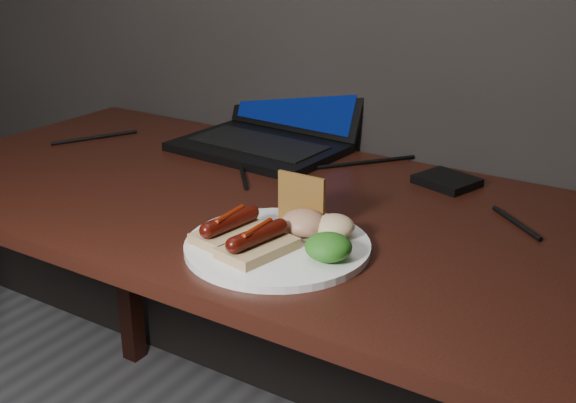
# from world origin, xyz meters

# --- Properties ---
(desk) EXTENTS (1.40, 0.70, 0.75)m
(desk) POSITION_xyz_m (0.00, 1.38, 0.66)
(desk) COLOR #37150D
(desk) RESTS_ON ground
(laptop) EXTENTS (0.37, 0.35, 0.25)m
(laptop) POSITION_xyz_m (-0.13, 1.67, 0.80)
(laptop) COLOR black
(laptop) RESTS_ON desk
(hard_drive) EXTENTS (0.13, 0.12, 0.02)m
(hard_drive) POSITION_xyz_m (0.29, 1.63, 0.76)
(hard_drive) COLOR black
(hard_drive) RESTS_ON desk
(desk_cables) EXTENTS (1.07, 0.35, 0.01)m
(desk_cables) POSITION_xyz_m (-0.04, 1.54, 0.75)
(desk_cables) COLOR black
(desk_cables) RESTS_ON desk
(plate) EXTENTS (0.31, 0.31, 0.01)m
(plate) POSITION_xyz_m (0.18, 1.21, 0.76)
(plate) COLOR white
(plate) RESTS_ON desk
(bread_sausage_left) EXTENTS (0.09, 0.12, 0.04)m
(bread_sausage_left) POSITION_xyz_m (0.10, 1.19, 0.78)
(bread_sausage_left) COLOR #D1B87B
(bread_sausage_left) RESTS_ON plate
(bread_sausage_center) EXTENTS (0.09, 0.13, 0.04)m
(bread_sausage_center) POSITION_xyz_m (0.17, 1.17, 0.78)
(bread_sausage_center) COLOR #D1B87B
(bread_sausage_center) RESTS_ON plate
(crispbread) EXTENTS (0.09, 0.01, 0.08)m
(crispbread) POSITION_xyz_m (0.17, 1.29, 0.80)
(crispbread) COLOR #A8762E
(crispbread) RESTS_ON plate
(salad_greens) EXTENTS (0.07, 0.07, 0.04)m
(salad_greens) POSITION_xyz_m (0.27, 1.20, 0.78)
(salad_greens) COLOR #1D5511
(salad_greens) RESTS_ON plate
(salsa_mound) EXTENTS (0.07, 0.07, 0.04)m
(salsa_mound) POSITION_xyz_m (0.19, 1.26, 0.78)
(salsa_mound) COLOR maroon
(salsa_mound) RESTS_ON plate
(coleslaw_mound) EXTENTS (0.06, 0.06, 0.04)m
(coleslaw_mound) POSITION_xyz_m (0.24, 1.28, 0.78)
(coleslaw_mound) COLOR beige
(coleslaw_mound) RESTS_ON plate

